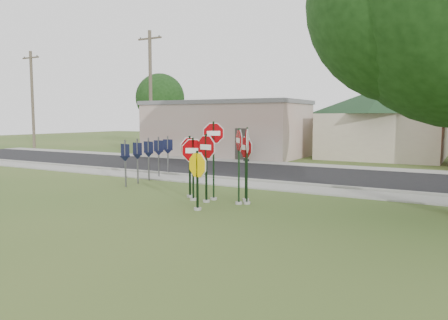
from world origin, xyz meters
The scene contains 20 objects.
ground centered at (0.00, 0.00, 0.00)m, with size 120.00×120.00×0.00m, color #375620.
sidewalk_near centered at (0.00, 5.50, 0.03)m, with size 60.00×1.60×0.06m, color gray.
road centered at (0.00, 10.00, 0.02)m, with size 60.00×7.00×0.04m, color black.
sidewalk_far centered at (0.00, 14.30, 0.03)m, with size 60.00×1.60×0.06m, color gray.
curb centered at (0.00, 6.50, 0.07)m, with size 60.00×0.20×0.14m, color gray.
stop_sign_center centered at (-0.26, 1.38, 1.54)m, with size 1.11×0.27×2.49m.
stop_sign_yellow centered at (0.19, 0.13, 1.17)m, with size 1.09×0.35×2.01m.
stop_sign_left centered at (-0.84, 1.43, 1.44)m, with size 1.06×0.45×2.35m.
stop_sign_right centered at (0.88, 1.63, 1.67)m, with size 0.69×0.78×2.68m.
stop_sign_back_right centered at (0.81, 2.29, 1.49)m, with size 0.91×0.61×2.43m.
stop_sign_back_left centered at (-0.27, 1.88, 1.82)m, with size 0.88×0.55×2.90m.
stop_sign_far_right centered at (1.11, 1.78, 1.72)m, with size 0.44×1.07×2.73m.
stop_sign_far_left centered at (-1.29, 1.88, 1.46)m, with size 0.41×1.03×2.38m.
route_sign_row centered at (-5.40, 4.50, 1.22)m, with size 1.43×4.63×2.00m.
building_stucco centered at (-9.00, 18.00, 2.15)m, with size 12.20×6.20×4.20m.
building_house centered at (2.00, 22.00, 3.65)m, with size 11.60×11.60×6.20m.
utility_pole_near centered at (-14.00, 15.20, 4.97)m, with size 2.20×0.26×9.50m.
utility_pole_far centered at (-28.00, 15.20, 4.71)m, with size 2.20×0.26×9.00m.
bg_tree_left centered at (-20.00, 24.00, 4.88)m, with size 4.90×4.90×7.35m.
pedestrian centered at (-5.29, 14.30, 0.90)m, with size 0.61×0.40×1.68m, color black.
Camera 1 is at (7.73, -11.28, 2.94)m, focal length 35.00 mm.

